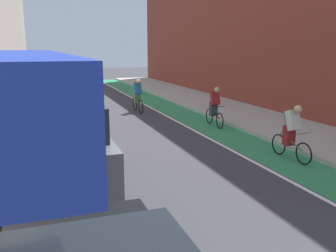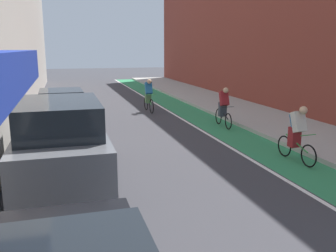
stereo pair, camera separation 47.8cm
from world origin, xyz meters
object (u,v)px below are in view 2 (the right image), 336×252
at_px(cyclist_mid, 297,132).
at_px(cyclist_trailing, 223,106).
at_px(parked_sedan_silver, 62,108).
at_px(parked_suv_gray, 61,142).
at_px(cyclist_far, 149,95).

relative_size(cyclist_mid, cyclist_trailing, 0.99).
distance_m(parked_sedan_silver, cyclist_trailing, 6.40).
relative_size(parked_sedan_silver, cyclist_mid, 2.80).
bearing_deg(parked_suv_gray, cyclist_far, 65.55).
xyz_separation_m(parked_suv_gray, cyclist_mid, (6.24, 0.04, -0.17)).
height_order(parked_suv_gray, cyclist_far, parked_suv_gray).
xyz_separation_m(cyclist_mid, cyclist_trailing, (-0.02, 4.80, 0.00)).
relative_size(parked_sedan_silver, cyclist_trailing, 2.76).
bearing_deg(cyclist_trailing, parked_suv_gray, -142.11).
relative_size(parked_suv_gray, cyclist_far, 2.54).
relative_size(parked_sedan_silver, cyclist_far, 2.67).
distance_m(parked_suv_gray, cyclist_far, 9.98).
bearing_deg(parked_sedan_silver, cyclist_mid, -45.39).
distance_m(parked_suv_gray, parked_sedan_silver, 6.36).
relative_size(cyclist_trailing, cyclist_far, 0.97).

